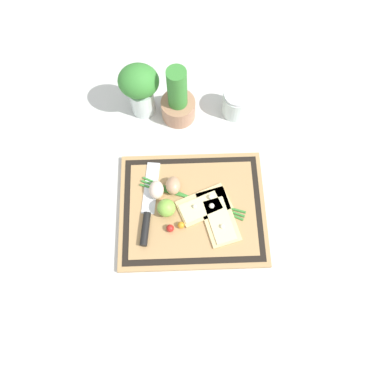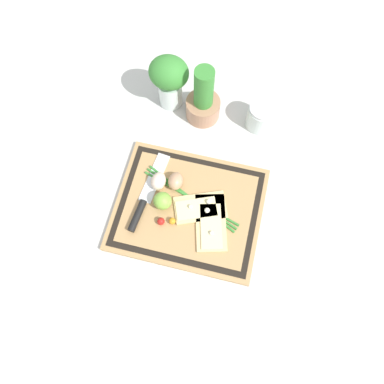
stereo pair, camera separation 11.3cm
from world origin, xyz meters
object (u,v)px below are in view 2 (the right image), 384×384
lime (162,201)px  cherry_tomato_yellow (172,221)px  egg_pink (159,181)px  cherry_tomato_red (161,221)px  pizza_slice_far (200,207)px  sauce_jar (260,117)px  herb_glass (169,79)px  knife (143,204)px  pizza_slice_near (211,223)px  herb_pot (203,101)px  egg_brown (176,181)px

lime → cherry_tomato_yellow: 0.07m
egg_pink → cherry_tomato_red: egg_pink is taller
pizza_slice_far → sauce_jar: size_ratio=1.88×
pizza_slice_far → herb_glass: size_ratio=0.88×
knife → egg_pink: size_ratio=4.70×
pizza_slice_far → pizza_slice_near: bearing=-42.6°
egg_pink → cherry_tomato_red: size_ratio=2.54×
egg_pink → herb_glass: 0.33m
pizza_slice_near → herb_glass: size_ratio=0.96×
pizza_slice_far → knife: size_ratio=0.65×
pizza_slice_near → egg_pink: (-0.18, 0.09, 0.02)m
pizza_slice_far → cherry_tomato_red: pizza_slice_far is taller
egg_pink → sauce_jar: (0.26, 0.30, -0.00)m
egg_pink → herb_pot: 0.30m
pizza_slice_far → egg_pink: 0.15m
pizza_slice_far → cherry_tomato_yellow: 0.09m
knife → sauce_jar: size_ratio=2.90×
egg_brown → herb_pot: 0.28m
lime → pizza_slice_near: bearing=-9.8°
lime → egg_pink: bearing=115.9°
knife → herb_glass: (-0.02, 0.39, 0.09)m
knife → egg_brown: egg_brown is taller
knife → lime: 0.06m
pizza_slice_near → pizza_slice_far: size_ratio=1.10×
cherry_tomato_yellow → herb_glass: 0.45m
pizza_slice_far → cherry_tomato_red: bearing=-144.6°
pizza_slice_near → herb_glass: herb_glass is taller
sauce_jar → pizza_slice_near: bearing=-101.6°
herb_pot → sauce_jar: 0.19m
cherry_tomato_red → pizza_slice_far: bearing=35.4°
pizza_slice_near → sauce_jar: 0.39m
egg_pink → cherry_tomato_red: 0.13m
pizza_slice_far → sauce_jar: bearing=70.4°
knife → egg_pink: bearing=69.6°
cherry_tomato_red → herb_glass: bearing=101.1°
cherry_tomato_red → cherry_tomato_yellow: 0.03m
pizza_slice_far → knife: 0.17m
pizza_slice_near → egg_pink: bearing=154.5°
egg_brown → lime: (-0.02, -0.07, 0.01)m
pizza_slice_far → lime: size_ratio=3.23×
pizza_slice_near → sauce_jar: size_ratio=2.07×
pizza_slice_near → herb_pot: (-0.11, 0.38, 0.05)m
egg_pink → cherry_tomato_yellow: size_ratio=2.82×
sauce_jar → cherry_tomato_red: bearing=-118.2°
egg_pink → herb_glass: (-0.05, 0.32, 0.08)m
knife → herb_pot: (0.10, 0.37, 0.05)m
knife → sauce_jar: 0.48m
egg_pink → herb_glass: bearing=98.2°
cherry_tomato_red → cherry_tomato_yellow: bearing=15.6°
egg_brown → herb_glass: 0.33m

